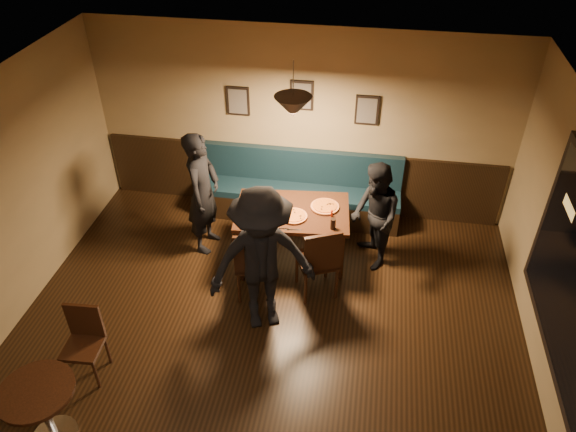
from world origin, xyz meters
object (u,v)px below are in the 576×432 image
object	(u,v)px
dining_table	(292,234)
cafe_table	(46,414)
cafe_chair_far	(82,346)
diner_left	(203,193)
chair_near_left	(255,260)
diner_front	(262,261)
chair_near_right	(317,258)
diner_right	(375,217)
booth_bench	(298,189)
soda_glass	(333,224)
tabasco_bottle	(332,213)

from	to	relation	value
dining_table	cafe_table	world-z (taller)	dining_table
cafe_chair_far	diner_left	bearing A→B (deg)	-108.85
chair_near_left	diner_front	xyz separation A→B (m)	(0.19, -0.48, 0.41)
chair_near_right	cafe_table	bearing A→B (deg)	-156.80
diner_right	cafe_chair_far	world-z (taller)	diner_right
booth_bench	diner_right	xyz separation A→B (m)	(1.14, -0.86, 0.25)
chair_near_right	diner_right	distance (m)	0.98
dining_table	chair_near_left	size ratio (longest dim) A/B	1.39
chair_near_right	cafe_chair_far	xyz separation A→B (m)	(-2.27, -1.71, -0.09)
soda_glass	tabasco_bottle	bearing A→B (deg)	99.28
diner_front	cafe_chair_far	size ratio (longest dim) A/B	2.16
dining_table	cafe_chair_far	distance (m)	2.96
tabasco_bottle	dining_table	bearing A→B (deg)	174.43
booth_bench	chair_near_left	xyz separation A→B (m)	(-0.27, -1.70, 0.03)
chair_near_right	diner_left	xyz separation A→B (m)	(-1.62, 0.66, 0.35)
cafe_chair_far	soda_glass	bearing A→B (deg)	-143.97
dining_table	tabasco_bottle	xyz separation A→B (m)	(0.52, -0.05, 0.45)
booth_bench	diner_left	world-z (taller)	diner_left
chair_near_left	tabasco_bottle	size ratio (longest dim) A/B	9.29
diner_left	soda_glass	bearing A→B (deg)	-96.14
booth_bench	cafe_chair_far	xyz separation A→B (m)	(-1.79, -3.25, -0.07)
cafe_table	chair_near_right	bearing A→B (deg)	47.48
diner_left	diner_front	size ratio (longest dim) A/B	0.94
cafe_table	dining_table	bearing A→B (deg)	58.68
dining_table	tabasco_bottle	bearing A→B (deg)	-11.17
diner_front	chair_near_right	bearing A→B (deg)	26.49
booth_bench	diner_right	distance (m)	1.45
dining_table	diner_front	world-z (taller)	diner_front
chair_near_right	cafe_chair_far	bearing A→B (deg)	-167.36
diner_left	soda_glass	distance (m)	1.81
booth_bench	tabasco_bottle	bearing A→B (deg)	-59.54
dining_table	chair_near_right	distance (m)	0.73
chair_near_left	soda_glass	distance (m)	1.06
diner_right	soda_glass	size ratio (longest dim) A/B	10.35
booth_bench	tabasco_bottle	distance (m)	1.21
chair_near_right	cafe_chair_far	size ratio (longest dim) A/B	1.21
diner_left	cafe_chair_far	distance (m)	2.50
booth_bench	soda_glass	bearing A→B (deg)	-63.23
booth_bench	chair_near_right	world-z (taller)	chair_near_right
dining_table	cafe_chair_far	world-z (taller)	cafe_chair_far
diner_left	chair_near_left	bearing A→B (deg)	-127.40
dining_table	diner_right	world-z (taller)	diner_right
diner_front	cafe_table	xyz separation A→B (m)	(-1.72, -1.85, -0.57)
dining_table	diner_right	bearing A→B (deg)	-0.85
cafe_table	chair_near_left	bearing A→B (deg)	56.65
booth_bench	tabasco_bottle	world-z (taller)	booth_bench
diner_left	soda_glass	xyz separation A→B (m)	(1.78, -0.37, -0.02)
diner_right	chair_near_left	bearing A→B (deg)	-80.72
chair_near_right	cafe_chair_far	distance (m)	2.84
booth_bench	chair_near_right	size ratio (longest dim) A/B	2.85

